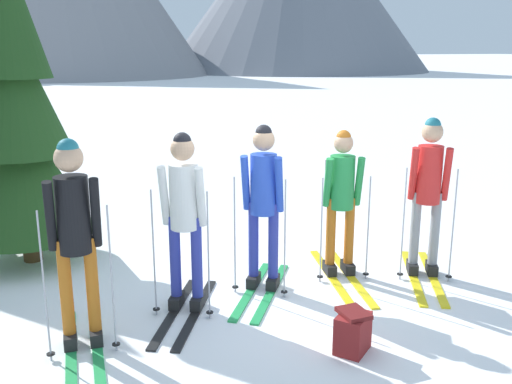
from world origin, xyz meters
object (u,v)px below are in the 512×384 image
at_px(skier_in_blue, 264,197).
at_px(skier_in_white, 184,214).
at_px(skier_in_red, 428,187).
at_px(backpack_on_snow_front, 353,331).
at_px(skier_in_green, 341,195).
at_px(pine_tree_mid, 19,122).
at_px(skier_in_black, 75,234).

bearing_deg(skier_in_blue, skier_in_white, -168.05).
height_order(skier_in_red, backpack_on_snow_front, skier_in_red).
height_order(skier_in_green, skier_in_red, skier_in_red).
relative_size(skier_in_white, pine_tree_mid, 0.48).
relative_size(skier_in_blue, skier_in_green, 1.03).
height_order(skier_in_black, pine_tree_mid, pine_tree_mid).
height_order(skier_in_white, skier_in_red, skier_in_red).
distance_m(skier_in_white, backpack_on_snow_front, 1.93).
relative_size(skier_in_black, skier_in_blue, 1.03).
height_order(skier_in_black, skier_in_red, skier_in_black).
height_order(skier_in_white, backpack_on_snow_front, skier_in_white).
distance_m(skier_in_white, skier_in_blue, 0.94).
bearing_deg(pine_tree_mid, skier_in_blue, -38.43).
bearing_deg(skier_in_black, pine_tree_mid, 98.53).
height_order(skier_in_blue, skier_in_red, skier_in_red).
bearing_deg(skier_in_black, skier_in_red, 3.39).
xyz_separation_m(skier_in_white, backpack_on_snow_front, (1.12, -1.35, -0.82)).
height_order(skier_in_blue, backpack_on_snow_front, skier_in_blue).
distance_m(skier_in_white, skier_in_green, 1.90).
xyz_separation_m(skier_in_red, backpack_on_snow_front, (-1.68, -1.20, -0.86)).
xyz_separation_m(skier_in_blue, skier_in_green, (0.97, 0.03, -0.08)).
distance_m(skier_in_blue, pine_tree_mid, 3.07).
bearing_deg(skier_in_black, backpack_on_snow_front, -24.23).
height_order(skier_in_black, backpack_on_snow_front, skier_in_black).
distance_m(skier_in_red, backpack_on_snow_front, 2.24).
height_order(skier_in_red, pine_tree_mid, pine_tree_mid).
xyz_separation_m(skier_in_black, backpack_on_snow_front, (2.17, -0.98, -0.86)).
relative_size(skier_in_green, backpack_on_snow_front, 4.37).
bearing_deg(skier_in_blue, backpack_on_snow_front, -82.94).
height_order(skier_in_green, backpack_on_snow_front, skier_in_green).
bearing_deg(skier_in_blue, skier_in_red, -10.28).
bearing_deg(skier_in_white, pine_tree_mid, 124.61).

